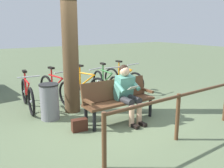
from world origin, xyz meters
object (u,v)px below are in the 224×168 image
(bicycle_green, at_px, (56,89))
(bicycle_blue, at_px, (123,79))
(tree_trunk, at_px, (70,46))
(bicycle_red, at_px, (85,86))
(person_reading, at_px, (127,91))
(handbag, at_px, (79,125))
(bench, at_px, (118,97))
(bicycle_purple, at_px, (27,95))
(litter_bin, at_px, (50,102))
(bicycle_silver, at_px, (106,83))

(bicycle_green, bearing_deg, bicycle_blue, 81.38)
(tree_trunk, xyz_separation_m, bicycle_red, (-0.75, -0.81, -1.19))
(person_reading, xyz_separation_m, handbag, (1.08, -0.06, -0.54))
(bench, height_order, bicycle_green, bicycle_green)
(bicycle_red, bearing_deg, handbag, -48.39)
(bicycle_green, bearing_deg, handbag, -17.70)
(tree_trunk, xyz_separation_m, bicycle_purple, (0.85, -0.72, -1.19))
(handbag, distance_m, bicycle_red, 2.26)
(tree_trunk, height_order, bicycle_green, tree_trunk)
(litter_bin, bearing_deg, bench, 145.87)
(tree_trunk, bearing_deg, litter_bin, 19.25)
(handbag, bearing_deg, bicycle_purple, -75.32)
(litter_bin, xyz_separation_m, bicycle_green, (-0.54, -1.08, -0.04))
(bench, bearing_deg, handbag, 4.83)
(tree_trunk, relative_size, bicycle_red, 1.92)
(litter_bin, xyz_separation_m, bicycle_blue, (-2.74, -1.12, -0.04))
(bicycle_blue, bearing_deg, bicycle_silver, -88.41)
(bench, bearing_deg, bicycle_blue, -129.25)
(bicycle_purple, bearing_deg, tree_trunk, 55.34)
(bench, xyz_separation_m, bicycle_silver, (-0.81, -1.79, -0.15))
(bicycle_silver, bearing_deg, bicycle_red, -92.07)
(litter_bin, bearing_deg, bicycle_blue, -157.73)
(person_reading, distance_m, bicycle_blue, 2.55)
(person_reading, height_order, handbag, person_reading)
(bicycle_blue, relative_size, bicycle_red, 1.03)
(bicycle_purple, bearing_deg, bicycle_green, 106.34)
(bicycle_silver, height_order, bicycle_green, same)
(person_reading, bearing_deg, handbag, -4.44)
(litter_bin, relative_size, bicycle_blue, 0.47)
(litter_bin, bearing_deg, handbag, 105.69)
(litter_bin, height_order, bicycle_green, bicycle_green)
(tree_trunk, xyz_separation_m, bicycle_green, (0.08, -0.86, -1.19))
(bench, xyz_separation_m, bicycle_green, (0.67, -1.90, -0.15))
(litter_bin, height_order, bicycle_silver, bicycle_silver)
(person_reading, height_order, litter_bin, person_reading)
(bicycle_silver, xyz_separation_m, bicycle_red, (0.65, -0.07, 0.00))
(person_reading, relative_size, bicycle_purple, 0.72)
(bicycle_silver, relative_size, bicycle_green, 1.01)
(bicycle_green, bearing_deg, person_reading, 11.46)
(person_reading, relative_size, litter_bin, 1.53)
(bicycle_silver, bearing_deg, litter_bin, -60.80)
(bicycle_red, height_order, bicycle_purple, same)
(tree_trunk, bearing_deg, bicycle_purple, -40.22)
(bicycle_blue, relative_size, bicycle_silver, 0.99)
(bench, relative_size, bicycle_purple, 0.96)
(bench, xyz_separation_m, handbag, (0.95, 0.10, -0.39))
(person_reading, bearing_deg, bicycle_purple, -51.84)
(bicycle_red, bearing_deg, bicycle_silver, 65.55)
(bench, distance_m, handbag, 1.03)
(bicycle_silver, bearing_deg, bicycle_green, -90.91)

